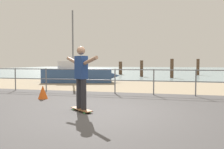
# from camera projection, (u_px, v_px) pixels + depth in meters

# --- Properties ---
(ground_plane) EXTENTS (24.00, 10.00, 0.04)m
(ground_plane) POSITION_uv_depth(u_px,v_px,m) (95.00, 124.00, 4.83)
(ground_plane) COLOR #474444
(ground_plane) RESTS_ON ground
(beach_strip) EXTENTS (24.00, 6.00, 0.04)m
(beach_strip) POSITION_uv_depth(u_px,v_px,m) (139.00, 86.00, 12.59)
(beach_strip) COLOR tan
(beach_strip) RESTS_ON ground
(sea_surface) EXTENTS (72.00, 50.00, 0.04)m
(sea_surface) POSITION_uv_depth(u_px,v_px,m) (158.00, 70.00, 39.76)
(sea_surface) COLOR #849EA3
(sea_surface) RESTS_ON ground
(railing_fence) EXTENTS (14.34, 0.05, 1.05)m
(railing_fence) POSITION_uv_depth(u_px,v_px,m) (97.00, 77.00, 9.59)
(railing_fence) COLOR slate
(railing_fence) RESTS_ON ground
(sailboat) EXTENTS (5.06, 2.44, 4.67)m
(sailboat) POSITION_uv_depth(u_px,v_px,m) (80.00, 75.00, 14.77)
(sailboat) COLOR #335184
(sailboat) RESTS_ON ground
(skateboard) EXTENTS (0.76, 0.65, 0.08)m
(skateboard) POSITION_uv_depth(u_px,v_px,m) (81.00, 109.00, 6.00)
(skateboard) COLOR brown
(skateboard) RESTS_ON ground
(skateboarder) EXTENTS (1.20, 0.95, 1.65)m
(skateboarder) POSITION_uv_depth(u_px,v_px,m) (81.00, 74.00, 5.95)
(skateboarder) COLOR #26262B
(skateboarder) RESTS_ON skateboard
(groyne_post_0) EXTENTS (0.32, 0.32, 1.73)m
(groyne_post_0) POSITION_uv_depth(u_px,v_px,m) (85.00, 67.00, 21.71)
(groyne_post_0) COLOR #513826
(groyne_post_0) RESTS_ON ground
(groyne_post_1) EXTENTS (0.37, 0.37, 1.42)m
(groyne_post_1) POSITION_uv_depth(u_px,v_px,m) (120.00, 68.00, 24.72)
(groyne_post_1) COLOR #513826
(groyne_post_1) RESTS_ON ground
(groyne_post_2) EXTENTS (0.28, 0.28, 1.51)m
(groyne_post_2) POSITION_uv_depth(u_px,v_px,m) (142.00, 69.00, 20.80)
(groyne_post_2) COLOR #513826
(groyne_post_2) RESTS_ON ground
(groyne_post_3) EXTENTS (0.28, 0.28, 1.63)m
(groyne_post_3) POSITION_uv_depth(u_px,v_px,m) (172.00, 68.00, 19.03)
(groyne_post_3) COLOR #513826
(groyne_post_3) RESTS_ON ground
(groyne_post_4) EXTENTS (0.30, 0.30, 1.68)m
(groyne_post_4) POSITION_uv_depth(u_px,v_px,m) (198.00, 67.00, 23.16)
(groyne_post_4) COLOR #513826
(groyne_post_4) RESTS_ON ground
(traffic_cone) EXTENTS (0.36, 0.36, 0.50)m
(traffic_cone) POSITION_uv_depth(u_px,v_px,m) (43.00, 92.00, 8.06)
(traffic_cone) COLOR #E55919
(traffic_cone) RESTS_ON ground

